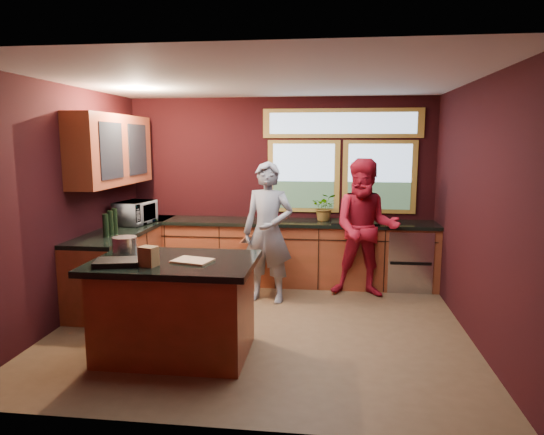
% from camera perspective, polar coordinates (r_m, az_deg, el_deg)
% --- Properties ---
extents(floor, '(4.50, 4.50, 0.00)m').
position_cam_1_polar(floor, '(5.62, -1.27, -12.58)').
color(floor, brown).
rests_on(floor, ground).
extents(room_shell, '(4.52, 4.02, 2.71)m').
position_cam_1_polar(room_shell, '(5.67, -6.88, 6.22)').
color(room_shell, black).
rests_on(room_shell, ground).
extents(back_counter, '(4.50, 0.64, 0.93)m').
position_cam_1_polar(back_counter, '(7.08, 2.29, -4.10)').
color(back_counter, brown).
rests_on(back_counter, floor).
extents(left_counter, '(0.64, 2.30, 0.93)m').
position_cam_1_polar(left_counter, '(6.79, -16.78, -5.02)').
color(left_counter, brown).
rests_on(left_counter, floor).
extents(island, '(1.55, 1.05, 0.95)m').
position_cam_1_polar(island, '(4.86, -11.30, -10.25)').
color(island, brown).
rests_on(island, floor).
extents(person_grey, '(0.73, 0.55, 1.81)m').
position_cam_1_polar(person_grey, '(6.22, -0.47, -1.76)').
color(person_grey, slate).
rests_on(person_grey, floor).
extents(person_red, '(0.94, 0.76, 1.84)m').
position_cam_1_polar(person_red, '(6.54, 10.93, -1.26)').
color(person_red, '#A41323').
rests_on(person_red, floor).
extents(microwave, '(0.46, 0.62, 0.32)m').
position_cam_1_polar(microwave, '(6.94, -15.79, 0.54)').
color(microwave, '#999999').
rests_on(microwave, left_counter).
extents(potted_plant, '(0.36, 0.31, 0.40)m').
position_cam_1_polar(potted_plant, '(6.99, 6.23, 1.22)').
color(potted_plant, '#999999').
rests_on(potted_plant, back_counter).
extents(paper_towel, '(0.12, 0.12, 0.28)m').
position_cam_1_polar(paper_towel, '(6.96, 10.46, 0.61)').
color(paper_towel, white).
rests_on(paper_towel, back_counter).
extents(cutting_board, '(0.40, 0.33, 0.02)m').
position_cam_1_polar(cutting_board, '(4.62, -9.31, -5.04)').
color(cutting_board, tan).
rests_on(cutting_board, island).
extents(stock_pot, '(0.24, 0.24, 0.18)m').
position_cam_1_polar(stock_pot, '(5.04, -16.92, -3.20)').
color(stock_pot, '#B9B9BE').
rests_on(stock_pot, island).
extents(paper_bag, '(0.18, 0.16, 0.18)m').
position_cam_1_polar(paper_bag, '(4.53, -14.31, -4.45)').
color(paper_bag, brown).
rests_on(paper_bag, island).
extents(black_tray, '(0.46, 0.37, 0.05)m').
position_cam_1_polar(black_tray, '(4.66, -17.73, -5.05)').
color(black_tray, black).
rests_on(black_tray, island).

